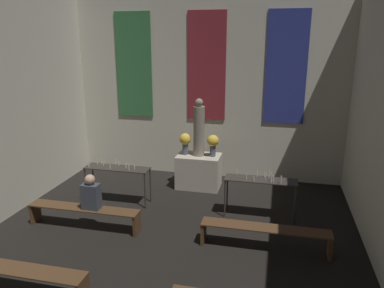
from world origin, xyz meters
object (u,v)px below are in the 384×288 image
statue (199,129)px  flower_vase_right (213,143)px  pew_third_left (13,274)px  pew_back_right (265,233)px  altar (199,171)px  pew_back_left (84,212)px  candle_rack_left (117,172)px  candle_rack_right (261,184)px  person_seated (91,194)px  flower_vase_left (185,141)px

statue → flower_vase_right: bearing=0.0°
pew_third_left → pew_back_right: bearing=30.4°
altar → pew_back_left: size_ratio=0.47×
candle_rack_left → pew_back_right: candle_rack_left is taller
flower_vase_right → candle_rack_right: bearing=-46.7°
pew_back_left → person_seated: 0.49m
candle_rack_left → pew_third_left: bearing=-92.7°
candle_rack_left → flower_vase_right: bearing=34.1°
pew_back_left → person_seated: size_ratio=3.23×
pew_back_left → flower_vase_right: bearing=51.0°
pew_third_left → person_seated: bearing=84.9°
pew_back_left → pew_back_right: 3.77m
candle_rack_right → statue: bearing=140.3°
candle_rack_left → altar: bearing=39.6°
flower_vase_right → pew_back_right: bearing=-61.6°
flower_vase_left → pew_back_right: bearing=-51.0°
statue → candle_rack_left: bearing=-140.4°
pew_back_right → flower_vase_left: bearing=129.0°
altar → candle_rack_left: candle_rack_left is taller
statue → flower_vase_left: bearing=180.0°
statue → pew_third_left: 5.49m
flower_vase_left → person_seated: size_ratio=0.77×
flower_vase_left → altar: bearing=-0.0°
statue → pew_back_left: 3.60m
pew_back_left → person_seated: person_seated is taller
pew_back_left → person_seated: (0.20, 0.00, 0.45)m
flower_vase_left → pew_third_left: (-1.51, -5.00, -0.92)m
altar → person_seated: bearing=-121.1°
pew_back_left → altar: bearing=56.0°
altar → statue: (0.00, 0.00, 1.16)m
flower_vase_right → pew_back_left: (-2.26, -2.79, -0.92)m
flower_vase_right → pew_back_left: size_ratio=0.24×
flower_vase_right → candle_rack_left: flower_vase_right is taller
pew_back_left → pew_back_right: size_ratio=1.00×
statue → candle_rack_right: (1.71, -1.42, -0.82)m
candle_rack_left → pew_back_left: bearing=-97.0°
altar → flower_vase_left: (-0.37, 0.00, 0.82)m
flower_vase_right → statue: bearing=-180.0°
statue → flower_vase_right: statue is taller
candle_rack_left → pew_back_left: (-0.17, -1.37, -0.44)m
altar → pew_back_left: (-1.89, -2.79, -0.10)m
candle_rack_left → pew_third_left: size_ratio=0.65×
flower_vase_right → candle_rack_right: size_ratio=0.37×
candle_rack_right → pew_back_left: bearing=-159.1°
pew_back_left → pew_third_left: bearing=-90.0°
candle_rack_left → candle_rack_right: 3.43m
pew_third_left → flower_vase_left: bearing=73.2°
candle_rack_left → pew_back_right: 3.88m
altar → pew_back_right: size_ratio=0.47×
flower_vase_left → candle_rack_left: 2.01m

